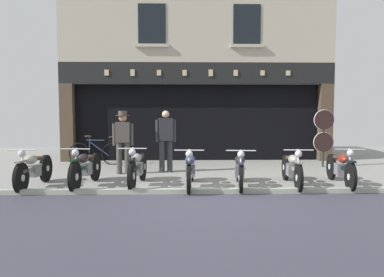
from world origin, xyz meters
The scene contains 14 objects.
ground centered at (0.00, -0.98, -0.04)m, with size 21.17×22.00×0.18m.
shop_facade centered at (0.00, 7.03, 1.65)m, with size 9.47×4.42×5.94m.
motorcycle_far_left centered at (-3.83, 0.80, 0.43)m, with size 0.62×1.96×0.92m.
motorcycle_left centered at (-2.71, 0.89, 0.43)m, with size 0.62×2.10×0.93m.
motorcycle_center_left centered at (-1.53, 0.91, 0.44)m, with size 0.62×2.04×0.94m.
motorcycle_center centered at (-0.33, 0.73, 0.42)m, with size 0.62×2.07×0.92m.
motorcycle_center_right centered at (0.77, 0.73, 0.41)m, with size 0.62×1.97×0.90m.
motorcycle_right centered at (1.98, 0.81, 0.42)m, with size 0.62×2.05×0.90m.
motorcycle_far_right centered at (3.12, 0.84, 0.42)m, with size 0.62×2.08×0.91m.
salesman_left centered at (-2.11, 2.55, 0.96)m, with size 0.56×0.37×1.70m.
shopkeeper_center centered at (-0.97, 2.79, 0.95)m, with size 0.55×0.27×1.71m.
tyre_sign_pole centered at (3.77, 3.69, 1.06)m, with size 0.62×0.06×1.74m.
advert_board_near centered at (-2.48, 5.40, 1.79)m, with size 0.67×0.03×1.04m.
leaning_bicycle centered at (-3.28, 4.38, 0.37)m, with size 1.77×0.50×0.94m.
Camera 1 is at (-0.51, -7.75, 1.74)m, focal length 35.75 mm.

